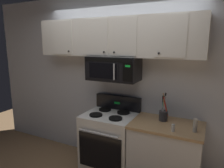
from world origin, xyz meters
TOP-DOWN VIEW (x-y plane):
  - back_wall at (0.00, 0.79)m, footprint 5.20×0.10m
  - stove_range at (0.00, 0.42)m, footprint 0.76×0.69m
  - over_range_microwave at (-0.00, 0.54)m, footprint 0.76×0.43m
  - upper_cabinets at (-0.00, 0.57)m, footprint 2.50×0.36m
  - counter_segment at (0.84, 0.43)m, footprint 0.93×0.65m
  - utensil_crock_charcoal at (0.76, 0.53)m, footprint 0.12×0.13m
  - salt_shaker at (0.95, 0.22)m, footprint 0.04×0.04m
  - pepper_mill at (1.19, 0.33)m, footprint 0.05×0.05m

SIDE VIEW (x-z plane):
  - counter_segment at x=0.84m, z-range 0.00..0.90m
  - stove_range at x=0.00m, z-range -0.09..1.03m
  - salt_shaker at x=0.95m, z-range 0.90..0.99m
  - pepper_mill at x=1.19m, z-range 0.90..1.06m
  - utensil_crock_charcoal at x=0.76m, z-range 0.81..1.20m
  - back_wall at x=0.00m, z-range 0.00..2.70m
  - over_range_microwave at x=0.00m, z-range 1.40..1.75m
  - upper_cabinets at x=0.00m, z-range 1.75..2.30m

